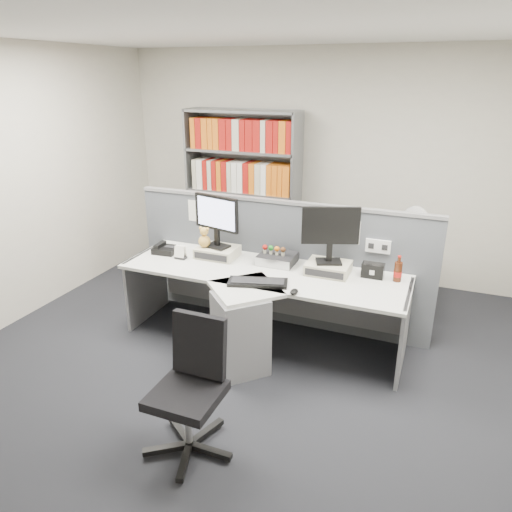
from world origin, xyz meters
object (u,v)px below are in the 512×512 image
at_px(desk, 254,307).
at_px(keyboard, 258,282).
at_px(desk_phone, 165,249).
at_px(monitor_left, 216,217).
at_px(mouse, 294,292).
at_px(office_chair, 192,383).
at_px(speaker, 373,270).
at_px(cola_bottle, 398,272).
at_px(monitor_right, 330,230).
at_px(desk_fan, 415,222).
at_px(filing_cabinet, 408,279).
at_px(desktop_pc, 277,259).
at_px(desk_calendar, 181,253).
at_px(shelving_unit, 243,195).

bearing_deg(desk, keyboard, -46.97).
bearing_deg(desk_phone, desk, -15.20).
relative_size(monitor_left, mouse, 5.11).
bearing_deg(office_chair, desk_phone, 126.64).
bearing_deg(speaker, cola_bottle, -2.26).
bearing_deg(cola_bottle, desk_phone, -176.33).
bearing_deg(desk, speaker, 25.03).
distance_m(monitor_right, desk_phone, 1.68).
distance_m(monitor_left, keyboard, 0.85).
xyz_separation_m(monitor_left, desk_fan, (1.74, 1.02, -0.14)).
distance_m(monitor_left, speaker, 1.52).
bearing_deg(desk, desk_fan, 49.39).
bearing_deg(office_chair, keyboard, 89.76).
relative_size(monitor_left, speaker, 2.66).
distance_m(cola_bottle, filing_cabinet, 1.07).
relative_size(monitor_left, desktop_pc, 1.52).
height_order(cola_bottle, desk_fan, desk_fan).
xyz_separation_m(desk, monitor_right, (0.56, 0.38, 0.67)).
xyz_separation_m(desk_phone, speaker, (2.02, 0.15, 0.03)).
height_order(mouse, cola_bottle, cola_bottle).
height_order(desk, keyboard, keyboard).
bearing_deg(desk_phone, monitor_left, 9.81).
distance_m(monitor_right, desk_calendar, 1.46).
height_order(mouse, filing_cabinet, mouse).
bearing_deg(mouse, speaker, 47.54).
bearing_deg(desk_fan, desk_phone, -153.99).
distance_m(desk, desk_fan, 1.92).
bearing_deg(desktop_pc, office_chair, -89.89).
bearing_deg(monitor_right, office_chair, -107.17).
distance_m(speaker, desk_fan, 1.01).
relative_size(cola_bottle, desk_fan, 0.52).
bearing_deg(mouse, filing_cabinet, 62.94).
bearing_deg(monitor_left, mouse, -28.93).
relative_size(monitor_left, keyboard, 0.95).
bearing_deg(desk_fan, shelving_unit, 167.93).
xyz_separation_m(monitor_right, desk_fan, (0.64, 1.02, -0.14)).
height_order(monitor_right, desk_phone, monitor_right).
distance_m(monitor_left, desk_calendar, 0.50).
height_order(monitor_left, mouse, monitor_left).
relative_size(desktop_pc, keyboard, 0.62).
bearing_deg(mouse, monitor_left, 151.07).
bearing_deg(mouse, cola_bottle, 37.70).
xyz_separation_m(desk, filing_cabinet, (1.20, 1.40, -0.11)).
bearing_deg(monitor_left, keyboard, -37.04).
height_order(shelving_unit, office_chair, shelving_unit).
height_order(monitor_right, filing_cabinet, monitor_right).
height_order(desk_calendar, cola_bottle, cola_bottle).
distance_m(monitor_left, filing_cabinet, 2.16).
bearing_deg(desk_calendar, shelving_unit, 91.93).
relative_size(keyboard, mouse, 5.39).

